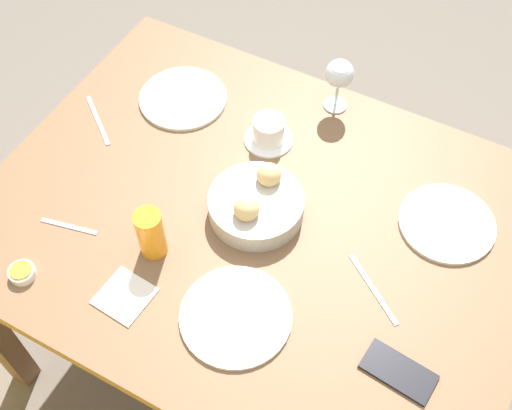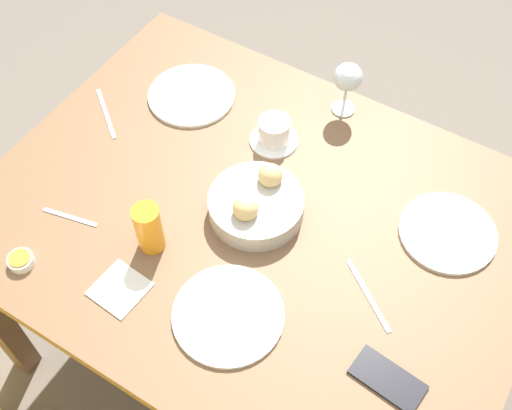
# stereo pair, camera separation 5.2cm
# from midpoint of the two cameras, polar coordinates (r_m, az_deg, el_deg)

# --- Properties ---
(ground_plane) EXTENTS (10.00, 10.00, 0.00)m
(ground_plane) POSITION_cam_midpoint_polar(r_m,az_deg,el_deg) (2.19, 0.79, -12.10)
(ground_plane) COLOR #6B6056
(dining_table) EXTENTS (1.31, 1.00, 0.74)m
(dining_table) POSITION_cam_midpoint_polar(r_m,az_deg,el_deg) (1.62, 1.04, -2.90)
(dining_table) COLOR brown
(dining_table) RESTS_ON ground_plane
(bread_basket) EXTENTS (0.23, 0.23, 0.10)m
(bread_basket) POSITION_cam_midpoint_polar(r_m,az_deg,el_deg) (1.52, 1.01, 0.08)
(bread_basket) COLOR #B2ADA3
(bread_basket) RESTS_ON dining_table
(plate_near_left) EXTENTS (0.23, 0.23, 0.01)m
(plate_near_left) POSITION_cam_midpoint_polar(r_m,az_deg,el_deg) (1.58, 17.58, -2.37)
(plate_near_left) COLOR silver
(plate_near_left) RESTS_ON dining_table
(plate_near_right) EXTENTS (0.24, 0.24, 0.01)m
(plate_near_right) POSITION_cam_midpoint_polar(r_m,az_deg,el_deg) (1.80, -4.91, 9.69)
(plate_near_right) COLOR silver
(plate_near_right) RESTS_ON dining_table
(plate_far_center) EXTENTS (0.24, 0.24, 0.01)m
(plate_far_center) POSITION_cam_midpoint_polar(r_m,az_deg,el_deg) (1.40, -1.41, -9.76)
(plate_far_center) COLOR silver
(plate_far_center) RESTS_ON dining_table
(juice_glass) EXTENTS (0.06, 0.06, 0.13)m
(juice_glass) POSITION_cam_midpoint_polar(r_m,az_deg,el_deg) (1.46, -8.49, -2.08)
(juice_glass) COLOR orange
(juice_glass) RESTS_ON dining_table
(wine_glass) EXTENTS (0.08, 0.08, 0.16)m
(wine_glass) POSITION_cam_midpoint_polar(r_m,az_deg,el_deg) (1.71, 9.05, 11.00)
(wine_glass) COLOR silver
(wine_glass) RESTS_ON dining_table
(coffee_cup) EXTENTS (0.13, 0.13, 0.07)m
(coffee_cup) POSITION_cam_midpoint_polar(r_m,az_deg,el_deg) (1.67, 2.52, 6.46)
(coffee_cup) COLOR white
(coffee_cup) RESTS_ON dining_table
(jam_bowl_honey) EXTENTS (0.06, 0.06, 0.03)m
(jam_bowl_honey) POSITION_cam_midpoint_polar(r_m,az_deg,el_deg) (1.55, -19.27, -4.70)
(jam_bowl_honey) COLOR white
(jam_bowl_honey) RESTS_ON dining_table
(fork_silver) EXTENTS (0.16, 0.13, 0.00)m
(fork_silver) POSITION_cam_midpoint_polar(r_m,az_deg,el_deg) (1.79, -12.37, 7.94)
(fork_silver) COLOR #B7B7BC
(fork_silver) RESTS_ON dining_table
(knife_silver) EXTENTS (0.16, 0.12, 0.00)m
(knife_silver) POSITION_cam_midpoint_polar(r_m,az_deg,el_deg) (1.46, 10.96, -7.90)
(knife_silver) COLOR #B7B7BC
(knife_silver) RESTS_ON dining_table
(spoon_coffee) EXTENTS (0.14, 0.04, 0.00)m
(spoon_coffee) POSITION_cam_midpoint_polar(r_m,az_deg,el_deg) (1.59, -15.29, -1.08)
(spoon_coffee) COLOR #B7B7BC
(spoon_coffee) RESTS_ON dining_table
(napkin) EXTENTS (0.12, 0.12, 0.00)m
(napkin) POSITION_cam_midpoint_polar(r_m,az_deg,el_deg) (1.46, -11.00, -7.37)
(napkin) COLOR silver
(napkin) RESTS_ON dining_table
(cell_phone) EXTENTS (0.16, 0.09, 0.01)m
(cell_phone) POSITION_cam_midpoint_polar(r_m,az_deg,el_deg) (1.38, 12.73, -14.91)
(cell_phone) COLOR black
(cell_phone) RESTS_ON dining_table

